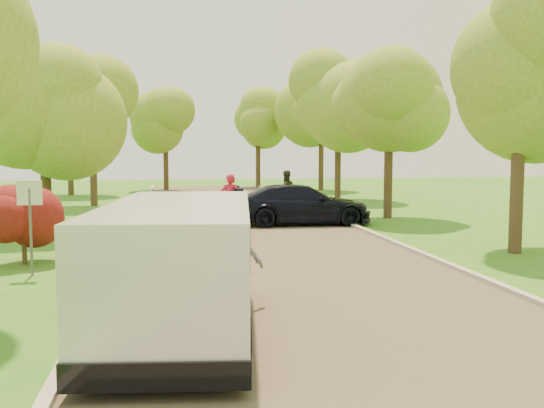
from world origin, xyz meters
TOP-DOWN VIEW (x-y plane):
  - ground at (0.00, 0.00)m, footprint 100.00×100.00m
  - road at (0.00, 8.00)m, footprint 8.00×60.00m
  - curb_left at (-4.05, 8.00)m, footprint 0.18×60.00m
  - curb_right at (4.05, 8.00)m, footprint 0.18×60.00m
  - street_sign at (-5.80, 4.00)m, footprint 0.55×0.06m
  - red_shrub at (-6.30, 5.50)m, footprint 1.70×1.70m
  - tree_l_midb at (-6.81, 12.00)m, footprint 4.30×4.20m
  - tree_l_far at (-6.39, 22.00)m, footprint 4.92×4.80m
  - tree_r_mida at (7.02, 5.00)m, footprint 5.13×5.00m
  - tree_r_midb at (6.60, 14.00)m, footprint 4.51×4.40m
  - tree_r_far at (7.23, 24.00)m, footprint 5.33×5.20m
  - tree_bg_a at (-8.78, 30.00)m, footprint 5.12×5.00m
  - tree_bg_b at (8.22, 32.00)m, footprint 5.12×5.00m
  - tree_bg_c at (-2.79, 34.00)m, footprint 4.92×4.80m
  - tree_bg_d at (4.22, 36.00)m, footprint 5.12×5.00m
  - minivan at (-2.51, -0.93)m, footprint 2.79×5.71m
  - silver_sedan at (-3.30, 9.81)m, footprint 3.92×1.67m
  - dark_sedan at (2.30, 12.34)m, footprint 5.41×2.33m
  - longboard at (-1.55, 0.66)m, footprint 0.49×0.96m
  - skateboarder at (-1.55, 0.66)m, footprint 1.30×0.95m
  - person_striped at (-0.47, 12.17)m, footprint 0.76×0.54m
  - person_olive at (2.56, 16.96)m, footprint 1.09×0.94m

SIDE VIEW (x-z plane):
  - ground at x=0.00m, z-range 0.00..0.00m
  - road at x=0.00m, z-range 0.00..0.01m
  - curb_left at x=-4.05m, z-range 0.00..0.12m
  - curb_right at x=4.05m, z-range 0.00..0.12m
  - longboard at x=-1.55m, z-range 0.05..0.15m
  - silver_sedan at x=-3.30m, z-range 0.00..1.26m
  - dark_sedan at x=2.30m, z-range 0.00..1.55m
  - person_olive at x=2.56m, z-range 0.00..1.94m
  - person_striped at x=-0.47m, z-range 0.00..1.99m
  - skateboarder at x=-1.55m, z-range 0.12..1.92m
  - minivan at x=-2.51m, z-range 0.06..2.10m
  - red_shrub at x=-6.30m, z-range 0.12..2.07m
  - street_sign at x=-5.80m, z-range 0.48..2.65m
  - tree_l_midb at x=-6.81m, z-range 1.28..7.89m
  - tree_r_midb at x=6.60m, z-range 1.38..8.38m
  - tree_bg_c at x=-2.79m, z-range 1.35..8.69m
  - tree_bg_a at x=-8.78m, z-range 1.45..9.18m
  - tree_bg_d at x=4.22m, z-range 1.45..9.18m
  - tree_l_far at x=-6.39m, z-range 1.57..9.36m
  - tree_r_mida at x=7.02m, z-range 1.56..9.51m
  - tree_bg_b at x=8.22m, z-range 1.56..9.51m
  - tree_r_far at x=7.23m, z-range 1.66..10.00m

